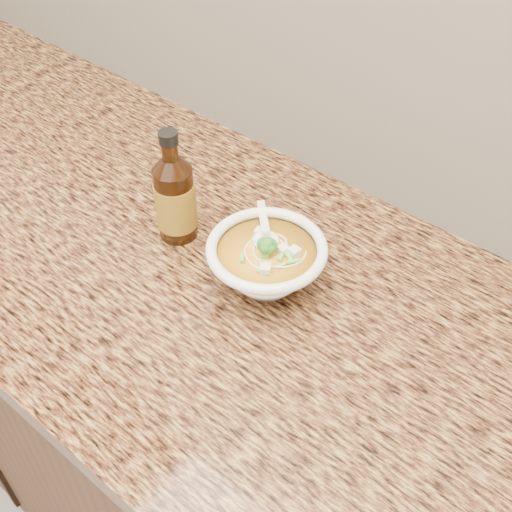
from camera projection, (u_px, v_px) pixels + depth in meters
The scene contains 4 objects.
cabinet at pixel (255, 451), 1.28m from camera, with size 4.00×0.65×0.86m, color #351F10.
counter_slab at pixel (255, 302), 0.97m from camera, with size 4.00×0.68×0.04m, color olive.
soup_bowl at pixel (267, 264), 0.94m from camera, with size 0.18×0.18×0.10m.
hot_sauce_bottle at pixel (175, 198), 1.00m from camera, with size 0.07×0.07×0.19m.
Camera 1 is at (0.41, 1.18, 1.61)m, focal length 45.00 mm.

